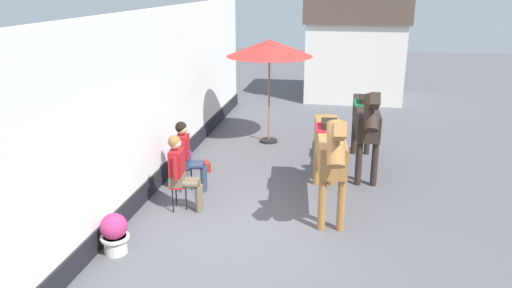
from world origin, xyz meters
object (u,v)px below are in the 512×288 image
Objects in this scene: seated_visitor_far at (187,153)px; satchel_bag at (207,166)px; saddled_horse_near at (330,147)px; flower_planter_far at (182,160)px; cafe_parasol at (269,49)px; flower_planter_near at (114,233)px; seated_visitor_near at (180,169)px; saddled_horse_far at (366,118)px.

satchel_bag is at bearing 86.50° from seated_visitor_far.
saddled_horse_near is 4.68× the size of flower_planter_far.
cafe_parasol is (1.43, 2.58, 2.03)m from flower_planter_far.
seated_visitor_far is 2.55m from flower_planter_near.
flower_planter_far is 2.29× the size of satchel_bag.
satchel_bag is at bearing 83.62° from flower_planter_near.
seated_visitor_near is 4.59m from cafe_parasol.
cafe_parasol is at bearing 72.16° from seated_visitor_far.
flower_planter_far is (-3.75, -0.97, -0.82)m from saddled_horse_far.
flower_planter_far is (-0.36, 0.76, -0.44)m from seated_visitor_far.
flower_planter_far is at bearing 160.75° from saddled_horse_near.
saddled_horse_near is (2.55, 0.56, 0.38)m from seated_visitor_near.
saddled_horse_near is 3.84m from flower_planter_near.
satchel_bag is (-3.33, -0.64, -1.06)m from saddled_horse_far.
saddled_horse_far reaches higher than seated_visitor_near.
saddled_horse_far reaches higher than seated_visitor_far.
saddled_horse_far is at bearing -34.71° from cafe_parasol.
saddled_horse_near reaches higher than flower_planter_far.
seated_visitor_far is 2.77m from saddled_horse_near.
seated_visitor_far reaches higher than flower_planter_near.
cafe_parasol is at bearing 145.29° from saddled_horse_far.
seated_visitor_near is 2.17× the size of flower_planter_near.
seated_visitor_near reaches higher than flower_planter_far.
flower_planter_near is (-3.06, -2.18, -0.82)m from saddled_horse_near.
cafe_parasol reaches higher than flower_planter_near.
saddled_horse_near is 2.16m from saddled_horse_far.
seated_visitor_near is 2.64m from saddled_horse_near.
cafe_parasol is (1.41, 5.83, 2.03)m from flower_planter_near.
flower_planter_near reaches higher than satchel_bag.
satchel_bag is (-0.10, 1.96, -0.68)m from seated_visitor_near.
seated_visitor_far is at bearing -152.98° from saddled_horse_far.
saddled_horse_near is at bearing -108.14° from saddled_horse_far.
satchel_bag is at bearing -169.08° from saddled_horse_far.
seated_visitor_near is 4.16m from saddled_horse_far.
flower_planter_far is (-0.02, 3.25, 0.00)m from flower_planter_near.
flower_planter_far is at bearing 97.51° from satchel_bag.
flower_planter_near is 0.25× the size of cafe_parasol.
seated_visitor_far is at bearing 173.36° from saddled_horse_near.
seated_visitor_near is at bearing -78.94° from seated_visitor_far.
seated_visitor_near is at bearing 152.54° from satchel_bag.
seated_visitor_far is at bearing 146.01° from satchel_bag.
seated_visitor_far reaches higher than flower_planter_far.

